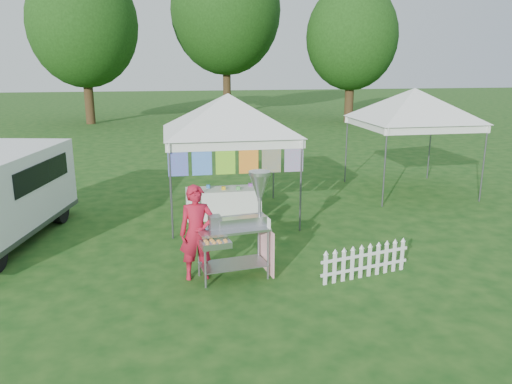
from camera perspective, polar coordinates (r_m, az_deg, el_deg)
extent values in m
plane|color=#134112|center=(9.20, -0.20, -9.13)|extent=(120.00, 120.00, 0.00)
cylinder|color=#59595E|center=(10.71, -9.69, 0.05)|extent=(0.04, 0.04, 2.10)
cylinder|color=#59595E|center=(11.09, 5.14, 0.71)|extent=(0.04, 0.04, 2.10)
cylinder|color=#59595E|center=(13.48, -9.88, 3.04)|extent=(0.04, 0.04, 2.10)
cylinder|color=#59595E|center=(13.78, 2.02, 3.51)|extent=(0.04, 0.04, 2.10)
cube|color=white|center=(10.61, -2.19, 5.36)|extent=(3.00, 0.03, 0.22)
cube|color=white|center=(13.40, -3.94, 7.28)|extent=(3.00, 0.03, 0.22)
pyramid|color=white|center=(11.90, -3.23, 11.20)|extent=(4.24, 4.24, 0.90)
cylinder|color=#59595E|center=(10.60, -2.20, 5.79)|extent=(3.00, 0.03, 0.03)
cube|color=purple|center=(10.56, -8.92, 3.66)|extent=(0.42, 0.01, 0.70)
cube|color=blue|center=(10.58, -6.21, 3.78)|extent=(0.42, 0.01, 0.70)
cube|color=green|center=(10.63, -3.52, 3.88)|extent=(0.42, 0.01, 0.70)
cube|color=red|center=(10.70, -0.85, 3.98)|extent=(0.42, 0.01, 0.70)
cube|color=#E09F0B|center=(10.79, 1.78, 4.07)|extent=(0.42, 0.01, 0.70)
cube|color=#33BFC0|center=(10.90, 4.35, 4.14)|extent=(0.42, 0.01, 0.70)
cylinder|color=#59595E|center=(13.37, 14.49, 2.70)|extent=(0.04, 0.04, 2.10)
cylinder|color=#59595E|center=(14.78, 24.56, 2.94)|extent=(0.04, 0.04, 2.10)
cylinder|color=#59595E|center=(15.95, 10.27, 4.81)|extent=(0.04, 0.04, 2.10)
cylinder|color=#59595E|center=(17.14, 19.24, 4.90)|extent=(0.04, 0.04, 2.10)
cube|color=white|center=(13.87, 20.11, 6.68)|extent=(3.00, 0.03, 0.22)
cube|color=white|center=(16.37, 15.13, 8.15)|extent=(3.00, 0.03, 0.22)
pyramid|color=white|center=(15.03, 17.72, 11.26)|extent=(4.24, 4.24, 0.90)
cylinder|color=#59595E|center=(13.86, 20.14, 7.01)|extent=(3.00, 0.03, 0.03)
cylinder|color=#352113|center=(32.65, -18.60, 10.86)|extent=(0.56, 0.56, 3.96)
ellipsoid|color=#225618|center=(32.68, -19.17, 17.63)|extent=(6.40, 6.40, 7.36)
cylinder|color=#352113|center=(36.59, -3.35, 12.60)|extent=(0.56, 0.56, 4.84)
ellipsoid|color=#225618|center=(36.73, -3.47, 19.99)|extent=(7.60, 7.60, 8.74)
cylinder|color=#352113|center=(32.45, 10.62, 10.95)|extent=(0.56, 0.56, 3.52)
ellipsoid|color=#225618|center=(32.43, 10.92, 17.03)|extent=(5.60, 5.60, 6.44)
cylinder|color=gray|center=(8.47, -5.82, -8.02)|extent=(0.05, 0.05, 0.92)
cylinder|color=gray|center=(8.76, 1.40, -7.15)|extent=(0.05, 0.05, 0.92)
cylinder|color=gray|center=(8.93, -6.56, -6.82)|extent=(0.05, 0.05, 0.92)
cylinder|color=gray|center=(9.21, 0.30, -6.04)|extent=(0.05, 0.05, 0.92)
cube|color=gray|center=(8.90, -2.61, -8.22)|extent=(1.23, 0.74, 0.02)
cube|color=#B7B7BC|center=(8.66, -2.66, -4.19)|extent=(1.30, 0.78, 0.04)
cube|color=#B7B7BC|center=(8.73, -1.60, -3.36)|extent=(0.89, 0.38, 0.15)
cube|color=gray|center=(8.59, -4.72, -3.45)|extent=(0.23, 0.25, 0.22)
cylinder|color=gray|center=(8.72, 0.42, -0.89)|extent=(0.06, 0.06, 0.92)
cone|color=#B7B7BC|center=(8.66, 0.43, 0.73)|extent=(0.42, 0.42, 0.41)
cylinder|color=#B7B7BC|center=(8.61, 0.43, 2.17)|extent=(0.44, 0.44, 0.06)
cube|color=#B7B7BC|center=(8.25, -4.63, -5.96)|extent=(0.53, 0.37, 0.10)
cube|color=pink|center=(9.00, 1.20, -6.54)|extent=(0.13, 0.76, 0.82)
cube|color=white|center=(8.53, 1.48, -3.61)|extent=(0.04, 0.14, 0.18)
imported|color=#AF152C|center=(8.73, -6.77, -4.64)|extent=(0.63, 0.42, 1.68)
cube|color=white|center=(13.35, -23.97, 0.43)|extent=(1.81, 0.98, 0.81)
cube|color=black|center=(11.58, -23.17, 1.94)|extent=(0.54, 2.43, 0.50)
cube|color=black|center=(13.51, -23.66, 3.56)|extent=(1.51, 0.35, 0.50)
cylinder|color=black|center=(12.69, -21.49, -1.96)|extent=(0.32, 0.64, 0.61)
cube|color=white|center=(8.68, 7.94, -8.78)|extent=(0.07, 0.04, 0.56)
cube|color=white|center=(8.77, 8.96, -8.57)|extent=(0.07, 0.04, 0.56)
cube|color=white|center=(8.86, 9.96, -8.37)|extent=(0.07, 0.04, 0.56)
cube|color=white|center=(8.95, 10.94, -8.16)|extent=(0.07, 0.04, 0.56)
cube|color=white|center=(9.05, 11.89, -7.96)|extent=(0.07, 0.04, 0.56)
cube|color=white|center=(9.15, 12.83, -7.76)|extent=(0.07, 0.04, 0.56)
cube|color=white|center=(9.25, 13.74, -7.56)|extent=(0.07, 0.04, 0.56)
cube|color=white|center=(9.35, 14.63, -7.37)|extent=(0.07, 0.04, 0.56)
cube|color=white|center=(9.46, 15.51, -7.18)|extent=(0.07, 0.04, 0.56)
cube|color=white|center=(9.57, 16.36, -6.99)|extent=(0.07, 0.04, 0.56)
cube|color=white|center=(9.14, 12.33, -8.44)|extent=(1.76, 0.43, 0.05)
cube|color=white|center=(9.05, 12.41, -7.04)|extent=(1.76, 0.43, 0.05)
cube|color=white|center=(12.31, -3.76, -1.22)|extent=(1.80, 0.70, 0.70)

